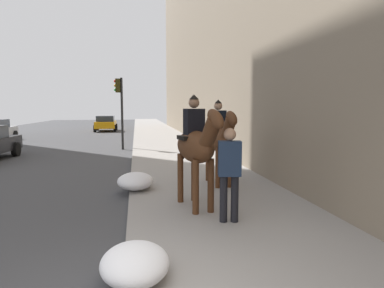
% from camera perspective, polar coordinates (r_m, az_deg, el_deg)
% --- Properties ---
extents(mounted_horse_near, '(2.14, 0.85, 2.33)m').
position_cam_1_polar(mounted_horse_near, '(6.71, 0.74, -0.18)').
color(mounted_horse_near, '#4C2B16').
rests_on(mounted_horse_near, sidewalk_slab).
extents(mounted_horse_far, '(2.15, 0.66, 2.28)m').
position_cam_1_polar(mounted_horse_far, '(8.85, 4.74, 1.05)').
color(mounted_horse_far, '#4C2B16').
rests_on(mounted_horse_far, sidewalk_slab).
extents(pedestrian_greeting, '(0.33, 0.44, 1.70)m').
position_cam_1_polar(pedestrian_greeting, '(5.96, 6.45, -4.22)').
color(pedestrian_greeting, black).
rests_on(pedestrian_greeting, sidewalk_slab).
extents(car_far_lane, '(3.95, 2.02, 1.44)m').
position_cam_1_polar(car_far_lane, '(32.22, -14.59, 3.48)').
color(car_far_lane, orange).
rests_on(car_far_lane, ground).
extents(traffic_light_near_curb, '(0.20, 0.44, 3.71)m').
position_cam_1_polar(traffic_light_near_curb, '(17.62, -12.26, 7.13)').
color(traffic_light_near_curb, black).
rests_on(traffic_light_near_curb, ground).
extents(snow_pile_near, '(1.09, 0.83, 0.38)m').
position_cam_1_polar(snow_pile_near, '(4.31, -9.79, -19.50)').
color(snow_pile_near, white).
rests_on(snow_pile_near, sidewalk_slab).
extents(snow_pile_far, '(1.18, 0.91, 0.41)m').
position_cam_1_polar(snow_pile_far, '(8.60, -9.70, -6.28)').
color(snow_pile_far, white).
rests_on(snow_pile_far, sidewalk_slab).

